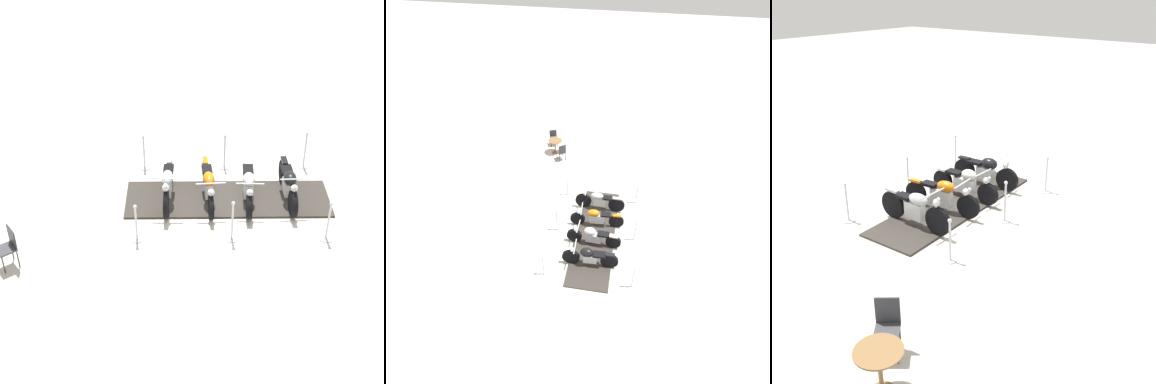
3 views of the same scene
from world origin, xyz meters
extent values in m
plane|color=beige|center=(0.00, 0.00, 0.00)|extent=(80.00, 80.00, 0.00)
cube|color=#38332D|center=(0.00, 0.00, 0.03)|extent=(1.83, 5.35, 0.06)
cylinder|color=black|center=(-0.81, 1.54, 0.41)|extent=(0.71, 0.11, 0.71)
cylinder|color=black|center=(0.67, 1.55, 0.41)|extent=(0.71, 0.11, 0.71)
cube|color=silver|center=(-0.07, 1.54, 0.46)|extent=(0.53, 0.19, 0.42)
ellipsoid|color=#B7BAC1|center=(-0.20, 1.54, 0.79)|extent=(0.55, 0.29, 0.29)
cube|color=black|center=(0.26, 1.54, 0.75)|extent=(0.40, 0.26, 0.08)
cube|color=#B7BAC1|center=(0.67, 1.55, 0.80)|extent=(0.39, 0.13, 0.06)
cylinder|color=silver|center=(-0.74, 1.54, 0.71)|extent=(0.27, 0.07, 0.61)
cylinder|color=silver|center=(-0.67, 1.54, 1.08)|extent=(0.04, 0.79, 0.04)
sphere|color=silver|center=(-0.77, 1.54, 0.88)|extent=(0.18, 0.18, 0.18)
cylinder|color=black|center=(-0.83, 0.43, 0.37)|extent=(0.63, 0.17, 0.62)
cylinder|color=black|center=(0.79, 0.60, 0.37)|extent=(0.63, 0.17, 0.62)
cube|color=silver|center=(-0.02, 0.51, 0.43)|extent=(0.62, 0.25, 0.42)
ellipsoid|color=#D16B0F|center=(-0.17, 0.50, 0.76)|extent=(0.54, 0.34, 0.29)
cube|color=black|center=(0.33, 0.55, 0.72)|extent=(0.43, 0.30, 0.08)
cube|color=#D16B0F|center=(0.79, 0.60, 0.71)|extent=(0.35, 0.16, 0.06)
cylinder|color=silver|center=(-0.75, 0.44, 0.63)|extent=(0.33, 0.10, 0.52)
cylinder|color=silver|center=(-0.66, 0.45, 0.95)|extent=(0.11, 0.73, 0.04)
sphere|color=silver|center=(-0.76, 0.44, 0.75)|extent=(0.18, 0.18, 0.18)
cylinder|color=black|center=(-0.76, -0.51, 0.36)|extent=(0.60, 0.14, 0.60)
cylinder|color=black|center=(0.81, -0.52, 0.36)|extent=(0.60, 0.14, 0.60)
cube|color=silver|center=(0.02, -0.51, 0.42)|extent=(0.62, 0.25, 0.40)
ellipsoid|color=silver|center=(-0.13, -0.51, 0.75)|extent=(0.47, 0.31, 0.30)
cube|color=black|center=(0.39, -0.52, 0.70)|extent=(0.45, 0.28, 0.08)
cube|color=silver|center=(0.81, -0.52, 0.69)|extent=(0.33, 0.16, 0.06)
cylinder|color=silver|center=(-0.68, -0.51, 0.61)|extent=(0.31, 0.07, 0.51)
cylinder|color=silver|center=(-0.60, -0.51, 0.93)|extent=(0.04, 0.69, 0.04)
sphere|color=silver|center=(-0.70, -0.51, 0.73)|extent=(0.18, 0.18, 0.18)
cylinder|color=black|center=(-0.65, -1.60, 0.39)|extent=(0.67, 0.17, 0.66)
cylinder|color=black|center=(0.78, -1.49, 0.39)|extent=(0.67, 0.17, 0.66)
cube|color=silver|center=(0.07, -1.54, 0.42)|extent=(0.52, 0.26, 0.37)
ellipsoid|color=black|center=(-0.06, -1.55, 0.75)|extent=(0.53, 0.36, 0.33)
cube|color=black|center=(0.40, -1.52, 0.70)|extent=(0.48, 0.33, 0.08)
cube|color=black|center=(0.78, -1.49, 0.75)|extent=(0.38, 0.18, 0.06)
cylinder|color=silver|center=(-0.57, -1.59, 0.67)|extent=(0.30, 0.09, 0.57)
cylinder|color=silver|center=(-0.49, -1.58, 1.01)|extent=(0.09, 0.69, 0.04)
sphere|color=silver|center=(-0.59, -1.59, 0.81)|extent=(0.18, 0.18, 0.18)
cylinder|color=silver|center=(-1.69, 2.18, 0.01)|extent=(0.29, 0.29, 0.03)
cylinder|color=silver|center=(-1.69, 2.18, 0.48)|extent=(0.05, 0.05, 0.91)
sphere|color=silver|center=(-1.69, 2.18, 0.97)|extent=(0.09, 0.09, 0.09)
cylinder|color=silver|center=(-1.60, -0.07, 0.01)|extent=(0.30, 0.30, 0.03)
cylinder|color=silver|center=(-1.60, -0.07, 0.52)|extent=(0.05, 0.05, 0.99)
sphere|color=silver|center=(-1.60, -0.07, 1.05)|extent=(0.09, 0.09, 0.09)
cylinder|color=silver|center=(1.69, -2.18, 0.01)|extent=(0.29, 0.29, 0.03)
cylinder|color=silver|center=(1.69, -2.18, 0.53)|extent=(0.05, 0.05, 1.01)
sphere|color=silver|center=(1.69, -2.18, 1.07)|extent=(0.09, 0.09, 0.09)
cylinder|color=silver|center=(-1.50, -2.32, 0.01)|extent=(0.34, 0.34, 0.03)
cylinder|color=silver|center=(-1.50, -2.32, 0.50)|extent=(0.05, 0.05, 0.96)
sphere|color=silver|center=(-1.50, -2.32, 1.02)|extent=(0.09, 0.09, 0.09)
cylinder|color=silver|center=(1.50, 2.32, 0.01)|extent=(0.35, 0.35, 0.03)
cylinder|color=silver|center=(1.50, 2.32, 0.49)|extent=(0.05, 0.05, 0.94)
sphere|color=silver|center=(1.50, 2.32, 1.00)|extent=(0.09, 0.09, 0.09)
cylinder|color=silver|center=(1.60, 0.07, 0.01)|extent=(0.33, 0.33, 0.03)
cylinder|color=silver|center=(1.60, 0.07, 0.50)|extent=(0.05, 0.05, 0.96)
sphere|color=silver|center=(1.60, 0.07, 1.02)|extent=(0.09, 0.09, 0.09)
cylinder|color=olive|center=(-3.18, 5.52, 0.01)|extent=(0.40, 0.40, 0.02)
cylinder|color=olive|center=(-3.18, 5.52, 0.39)|extent=(0.07, 0.07, 0.74)
cylinder|color=olive|center=(-3.18, 5.52, 0.78)|extent=(0.73, 0.73, 0.03)
cylinder|color=#2D2D33|center=(-3.25, 6.13, 0.23)|extent=(0.03, 0.03, 0.46)
cylinder|color=#2D2D33|center=(-3.56, 5.99, 0.23)|extent=(0.03, 0.03, 0.46)
cylinder|color=#2D2D33|center=(-3.38, 6.44, 0.23)|extent=(0.03, 0.03, 0.46)
cylinder|color=#2D2D33|center=(-3.69, 6.31, 0.23)|extent=(0.03, 0.03, 0.46)
cube|color=#3F3F47|center=(-3.47, 6.22, 0.48)|extent=(0.52, 0.52, 0.04)
cube|color=#2D2D33|center=(-3.54, 6.39, 0.69)|extent=(0.38, 0.18, 0.38)
cylinder|color=#2D2D33|center=(-2.95, 4.97, 0.24)|extent=(0.03, 0.03, 0.47)
cylinder|color=#2D2D33|center=(-2.68, 5.18, 0.24)|extent=(0.03, 0.03, 0.47)
cylinder|color=#2D2D33|center=(-2.73, 4.70, 0.24)|extent=(0.03, 0.03, 0.47)
cylinder|color=#2D2D33|center=(-2.47, 4.92, 0.24)|extent=(0.03, 0.03, 0.47)
cube|color=#3F3F47|center=(-2.71, 4.94, 0.49)|extent=(0.56, 0.56, 0.04)
cube|color=#2D2D33|center=(-2.59, 4.80, 0.75)|extent=(0.33, 0.27, 0.47)
camera|label=1|loc=(-12.24, 0.52, 8.78)|focal=53.96mm
camera|label=2|loc=(1.20, -8.92, 10.16)|focal=30.29mm
camera|label=3|loc=(-7.24, 8.77, 5.47)|focal=43.99mm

